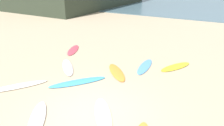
# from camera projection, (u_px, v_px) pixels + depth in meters

# --- Properties ---
(ground_plane) EXTENTS (120.00, 120.00, 0.00)m
(ground_plane) POSITION_uv_depth(u_px,v_px,m) (90.00, 113.00, 7.28)
(ground_plane) COLOR tan
(ocean_water) EXTENTS (120.00, 40.00, 0.08)m
(ocean_water) POSITION_uv_depth(u_px,v_px,m) (213.00, 2.00, 38.99)
(ocean_water) COLOR slate
(ocean_water) RESTS_ON ground_plane
(surfboard_0) EXTENTS (2.01, 2.38, 0.07)m
(surfboard_0) POSITION_uv_depth(u_px,v_px,m) (78.00, 82.00, 9.38)
(surfboard_0) COLOR #44A0D7
(surfboard_0) RESTS_ON ground_plane
(surfboard_1) EXTENTS (1.89, 1.96, 0.08)m
(surfboard_1) POSITION_uv_depth(u_px,v_px,m) (117.00, 72.00, 10.35)
(surfboard_1) COLOR orange
(surfboard_1) RESTS_ON ground_plane
(surfboard_2) EXTENTS (2.01, 1.94, 0.08)m
(surfboard_2) POSITION_uv_depth(u_px,v_px,m) (68.00, 67.00, 10.95)
(surfboard_2) COLOR white
(surfboard_2) RESTS_ON ground_plane
(surfboard_3) EXTENTS (1.74, 2.01, 0.06)m
(surfboard_3) POSITION_uv_depth(u_px,v_px,m) (103.00, 115.00, 7.17)
(surfboard_3) COLOR #ECEFC6
(surfboard_3) RESTS_ON ground_plane
(surfboard_4) EXTENTS (1.45, 2.10, 0.08)m
(surfboard_4) POSITION_uv_depth(u_px,v_px,m) (176.00, 67.00, 10.98)
(surfboard_4) COLOR yellow
(surfboard_4) RESTS_ON ground_plane
(surfboard_5) EXTENTS (1.43, 2.11, 0.06)m
(surfboard_5) POSITION_uv_depth(u_px,v_px,m) (73.00, 50.00, 13.52)
(surfboard_5) COLOR #DC4557
(surfboard_5) RESTS_ON ground_plane
(surfboard_6) EXTENTS (1.88, 2.40, 0.08)m
(surfboard_6) POSITION_uv_depth(u_px,v_px,m) (17.00, 86.00, 9.01)
(surfboard_6) COLOR silver
(surfboard_6) RESTS_ON ground_plane
(surfboard_7) EXTENTS (1.73, 1.98, 0.09)m
(surfboard_7) POSITION_uv_depth(u_px,v_px,m) (37.00, 119.00, 6.93)
(surfboard_7) COLOR white
(surfboard_7) RESTS_ON ground_plane
(surfboard_8) EXTENTS (0.77, 2.26, 0.07)m
(surfboard_8) POSITION_uv_depth(u_px,v_px,m) (145.00, 66.00, 11.03)
(surfboard_8) COLOR #5598D8
(surfboard_8) RESTS_ON ground_plane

